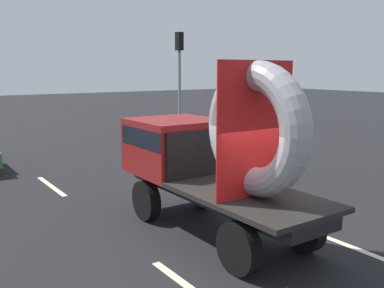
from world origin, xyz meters
TOP-DOWN VIEW (x-y plane):
  - ground_plane at (0.00, 0.00)m, footprint 120.00×120.00m
  - flatbed_truck at (-0.37, 1.39)m, footprint 2.02×5.51m
  - traffic_light at (6.03, 12.33)m, footprint 0.42×0.36m
  - lane_dash_left_near at (-2.24, -0.63)m, footprint 0.16×2.16m
  - lane_dash_left_far at (-2.24, 7.09)m, footprint 0.16×2.69m
  - lane_dash_right_near at (1.50, -1.56)m, footprint 0.16×2.55m
  - lane_dash_right_far at (1.50, 6.95)m, footprint 0.16×2.16m

SIDE VIEW (x-z plane):
  - ground_plane at x=0.00m, z-range 0.00..0.00m
  - lane_dash_left_near at x=-2.24m, z-range 0.00..0.01m
  - lane_dash_left_far at x=-2.24m, z-range 0.00..0.01m
  - lane_dash_right_near at x=1.50m, z-range 0.00..0.01m
  - lane_dash_right_far at x=1.50m, z-range 0.00..0.01m
  - flatbed_truck at x=-0.37m, z-range -0.13..3.70m
  - traffic_light at x=6.03m, z-range 0.86..6.38m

